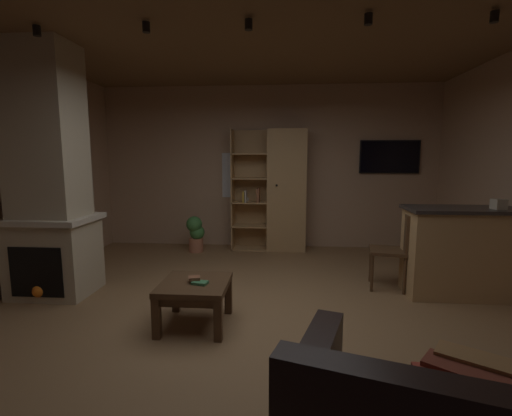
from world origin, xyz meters
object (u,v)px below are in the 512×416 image
(tissue_box, at_px, (499,204))
(potted_floor_plant, at_px, (196,233))
(dining_chair, at_px, (395,246))
(kitchen_bar_counter, at_px, (475,252))
(table_book_1, at_px, (194,278))
(coffee_table, at_px, (195,291))
(stone_fireplace, at_px, (49,185))
(table_book_0, at_px, (200,283))
(bookshelf_cabinet, at_px, (282,191))
(wall_mounted_tv, at_px, (389,157))

(tissue_box, relative_size, potted_floor_plant, 0.20)
(dining_chair, bearing_deg, kitchen_bar_counter, -11.98)
(table_book_1, height_order, dining_chair, dining_chair)
(kitchen_bar_counter, height_order, table_book_1, kitchen_bar_counter)
(kitchen_bar_counter, relative_size, dining_chair, 1.67)
(kitchen_bar_counter, bearing_deg, tissue_box, -30.20)
(tissue_box, xyz_separation_m, coffee_table, (-3.14, -0.88, -0.74))
(stone_fireplace, relative_size, table_book_0, 20.25)
(kitchen_bar_counter, height_order, coffee_table, kitchen_bar_counter)
(bookshelf_cabinet, bearing_deg, table_book_1, -104.80)
(dining_chair, bearing_deg, stone_fireplace, -173.17)
(dining_chair, xyz_separation_m, potted_floor_plant, (-2.80, 1.50, -0.20))
(coffee_table, bearing_deg, stone_fireplace, 159.80)
(table_book_0, bearing_deg, bookshelf_cabinet, 76.55)
(stone_fireplace, bearing_deg, wall_mounted_tv, 29.34)
(bookshelf_cabinet, height_order, table_book_0, bookshelf_cabinet)
(kitchen_bar_counter, xyz_separation_m, potted_floor_plant, (-3.63, 1.67, -0.19))
(tissue_box, height_order, coffee_table, tissue_box)
(coffee_table, relative_size, potted_floor_plant, 1.07)
(dining_chair, height_order, potted_floor_plant, dining_chair)
(kitchen_bar_counter, height_order, wall_mounted_tv, wall_mounted_tv)
(kitchen_bar_counter, distance_m, dining_chair, 0.84)
(tissue_box, relative_size, table_book_1, 1.13)
(table_book_1, bearing_deg, potted_floor_plant, 103.72)
(stone_fireplace, bearing_deg, kitchen_bar_counter, 3.59)
(kitchen_bar_counter, relative_size, tissue_box, 12.83)
(stone_fireplace, distance_m, potted_floor_plant, 2.48)
(coffee_table, height_order, potted_floor_plant, potted_floor_plant)
(bookshelf_cabinet, xyz_separation_m, wall_mounted_tv, (1.82, 0.21, 0.58))
(tissue_box, bearing_deg, bookshelf_cabinet, 138.87)
(kitchen_bar_counter, bearing_deg, stone_fireplace, -176.41)
(bookshelf_cabinet, xyz_separation_m, coffee_table, (-0.78, -2.94, -0.67))
(tissue_box, distance_m, table_book_0, 3.28)
(tissue_box, bearing_deg, table_book_0, -163.13)
(table_book_1, xyz_separation_m, wall_mounted_tv, (2.60, 3.16, 1.12))
(bookshelf_cabinet, distance_m, kitchen_bar_counter, 2.99)
(stone_fireplace, bearing_deg, table_book_0, -21.09)
(stone_fireplace, relative_size, tissue_box, 23.34)
(dining_chair, height_order, wall_mounted_tv, wall_mounted_tv)
(kitchen_bar_counter, xyz_separation_m, tissue_box, (0.16, -0.09, 0.56))
(table_book_1, relative_size, wall_mounted_tv, 0.11)
(potted_floor_plant, bearing_deg, bookshelf_cabinet, 11.72)
(coffee_table, distance_m, potted_floor_plant, 2.72)
(kitchen_bar_counter, relative_size, wall_mounted_tv, 1.56)
(potted_floor_plant, bearing_deg, kitchen_bar_counter, -24.76)
(table_book_0, xyz_separation_m, wall_mounted_tv, (2.53, 3.20, 1.15))
(stone_fireplace, relative_size, kitchen_bar_counter, 1.82)
(bookshelf_cabinet, relative_size, wall_mounted_tv, 2.06)
(stone_fireplace, xyz_separation_m, table_book_1, (1.81, -0.68, -0.80))
(wall_mounted_tv, bearing_deg, stone_fireplace, -150.66)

